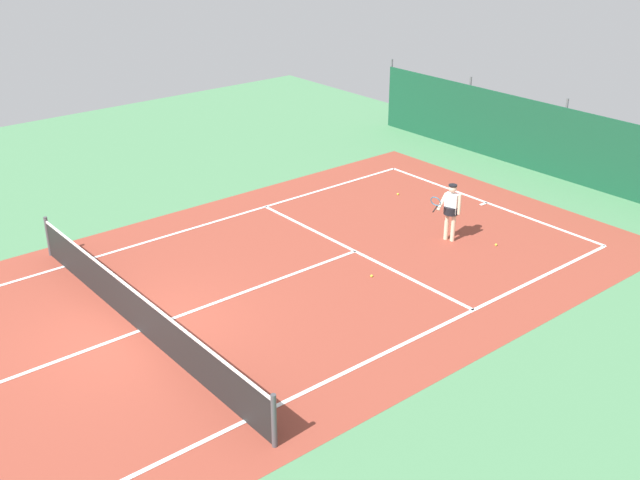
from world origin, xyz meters
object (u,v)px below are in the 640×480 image
tennis_net (138,311)px  tennis_player (451,208)px  tennis_ball_midcourt (496,245)px  tennis_ball_near_player (372,276)px  tennis_ball_by_sideline (398,194)px

tennis_net → tennis_player: tennis_player is taller
tennis_net → tennis_player: size_ratio=6.17×
tennis_net → tennis_ball_midcourt: tennis_net is taller
tennis_net → tennis_ball_near_player: bearing=76.5°
tennis_player → tennis_ball_near_player: size_ratio=24.85×
tennis_player → tennis_ball_midcourt: tennis_player is taller
tennis_player → tennis_ball_near_player: tennis_player is taller
tennis_ball_midcourt → tennis_ball_by_sideline: (-4.43, 0.63, 0.00)m
tennis_net → tennis_ball_near_player: (1.38, 5.72, -0.48)m
tennis_ball_near_player → tennis_ball_by_sideline: 5.79m
tennis_player → tennis_ball_near_player: bearing=78.2°
tennis_player → tennis_ball_by_sideline: (-3.35, 1.35, -0.93)m
tennis_ball_midcourt → tennis_ball_by_sideline: same height
tennis_player → tennis_ball_by_sideline: bearing=-38.7°
tennis_ball_by_sideline → tennis_player: bearing=-22.0°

